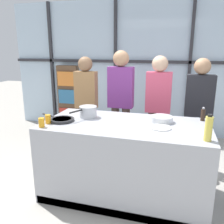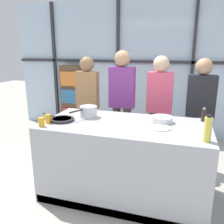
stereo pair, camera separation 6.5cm
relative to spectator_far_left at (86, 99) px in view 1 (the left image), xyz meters
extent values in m
plane|color=#ADA89E|center=(0.89, -0.97, -0.99)|extent=(18.00, 18.00, 0.00)
cube|color=silver|center=(0.89, 1.47, 0.41)|extent=(6.40, 0.04, 2.80)
cube|color=#2D2D33|center=(0.89, 1.42, 0.55)|extent=(6.40, 0.06, 0.06)
cube|color=#2D2D33|center=(-1.42, 1.42, 0.41)|extent=(0.06, 0.06, 2.80)
cube|color=#2D2D33|center=(0.12, 1.42, 0.41)|extent=(0.06, 0.06, 2.80)
cube|color=#2D2D33|center=(1.65, 1.42, 0.41)|extent=(0.06, 0.06, 2.80)
cube|color=brown|center=(-0.96, 1.29, -0.27)|extent=(0.48, 0.16, 1.44)
cube|color=red|center=(-0.96, 1.20, -0.67)|extent=(0.41, 0.03, 0.32)
cube|color=teal|center=(-0.96, 1.20, -0.24)|extent=(0.41, 0.03, 0.32)
cube|color=orange|center=(-0.96, 1.20, 0.16)|extent=(0.41, 0.03, 0.32)
cube|color=#A8AAB2|center=(0.89, -0.97, -0.52)|extent=(1.97, 0.98, 0.94)
cube|color=black|center=(0.24, -0.97, -0.06)|extent=(0.52, 0.52, 0.01)
cube|color=black|center=(0.89, -1.45, -0.94)|extent=(1.93, 0.03, 0.10)
cylinder|color=#38383D|center=(0.12, -1.10, -0.06)|extent=(0.13, 0.13, 0.01)
cylinder|color=#38383D|center=(0.37, -1.10, -0.06)|extent=(0.13, 0.13, 0.01)
cylinder|color=#38383D|center=(0.12, -0.85, -0.06)|extent=(0.13, 0.13, 0.01)
cylinder|color=#38383D|center=(0.37, -0.85, -0.06)|extent=(0.13, 0.13, 0.01)
cylinder|color=#232838|center=(0.08, 0.00, -0.57)|extent=(0.12, 0.12, 0.84)
cylinder|color=#232838|center=(-0.08, 0.00, -0.57)|extent=(0.12, 0.12, 0.84)
cube|color=#A37547|center=(0.00, 0.00, 0.15)|extent=(0.36, 0.16, 0.61)
sphere|color=#8C6647|center=(0.00, 0.00, 0.57)|extent=(0.24, 0.24, 0.24)
cylinder|color=#47382D|center=(0.68, 0.00, -0.55)|extent=(0.13, 0.13, 0.89)
cylinder|color=#47382D|center=(0.50, 0.00, -0.55)|extent=(0.13, 0.13, 0.89)
cube|color=#7A3384|center=(0.59, 0.00, 0.22)|extent=(0.40, 0.18, 0.64)
sphere|color=tan|center=(0.59, 0.00, 0.66)|extent=(0.25, 0.25, 0.25)
cylinder|color=#47382D|center=(1.27, 0.00, -0.56)|extent=(0.12, 0.12, 0.85)
cylinder|color=#47382D|center=(1.10, 0.00, -0.56)|extent=(0.12, 0.12, 0.85)
cube|color=#DB4C6B|center=(1.18, 0.00, 0.17)|extent=(0.38, 0.17, 0.61)
sphere|color=#D8AD8C|center=(1.18, 0.00, 0.60)|extent=(0.24, 0.24, 0.24)
cylinder|color=#232838|center=(1.86, 0.00, -0.57)|extent=(0.13, 0.13, 0.84)
cylinder|color=#232838|center=(1.68, 0.00, -0.57)|extent=(0.13, 0.13, 0.84)
cube|color=#232328|center=(1.77, 0.00, 0.15)|extent=(0.40, 0.18, 0.60)
sphere|color=tan|center=(1.77, 0.00, 0.57)|extent=(0.23, 0.23, 0.23)
cylinder|color=#232326|center=(0.12, -1.10, -0.04)|extent=(0.30, 0.30, 0.03)
cylinder|color=#B26B2D|center=(0.12, -1.10, -0.02)|extent=(0.23, 0.23, 0.01)
cylinder|color=#232326|center=(-0.13, -0.99, -0.03)|extent=(0.23, 0.12, 0.02)
cylinder|color=silver|center=(0.37, -0.85, 0.02)|extent=(0.22, 0.22, 0.15)
cylinder|color=silver|center=(0.37, -0.85, 0.09)|extent=(0.23, 0.23, 0.01)
cylinder|color=black|center=(0.28, -1.03, 0.07)|extent=(0.10, 0.19, 0.02)
cylinder|color=white|center=(1.30, -1.04, -0.04)|extent=(0.24, 0.24, 0.01)
cylinder|color=silver|center=(1.30, -0.80, -0.01)|extent=(0.27, 0.27, 0.07)
cylinder|color=#4C4C51|center=(1.30, -0.80, 0.02)|extent=(0.22, 0.22, 0.01)
cylinder|color=#E0CC4C|center=(1.77, -1.30, 0.07)|extent=(0.07, 0.07, 0.24)
cylinder|color=black|center=(1.77, -1.30, 0.20)|extent=(0.04, 0.04, 0.02)
cylinder|color=#332319|center=(1.78, -0.60, 0.02)|extent=(0.05, 0.05, 0.14)
sphere|color=#B2B2B7|center=(1.78, -0.60, 0.11)|extent=(0.03, 0.03, 0.03)
cylinder|color=orange|center=(0.00, -1.36, 0.00)|extent=(0.07, 0.07, 0.11)
cylinder|color=orange|center=(0.00, -1.22, 0.00)|extent=(0.07, 0.07, 0.11)
camera|label=1|loc=(1.47, -3.61, 0.81)|focal=38.00mm
camera|label=2|loc=(1.53, -3.59, 0.81)|focal=38.00mm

